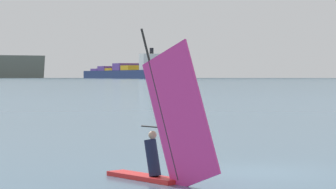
# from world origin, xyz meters

# --- Properties ---
(ground_plane) EXTENTS (4000.00, 4000.00, 0.00)m
(ground_plane) POSITION_xyz_m (0.00, 0.00, 0.00)
(ground_plane) COLOR #476B84
(windsurfer) EXTENTS (2.33, 3.73, 4.21)m
(windsurfer) POSITION_xyz_m (-2.95, -1.42, 1.07)
(windsurfer) COLOR red
(windsurfer) RESTS_ON ground_plane
(cargo_ship) EXTENTS (73.88, 197.12, 31.25)m
(cargo_ship) POSITION_xyz_m (109.66, 784.84, 6.68)
(cargo_ship) COLOR navy
(cargo_ship) RESTS_ON ground_plane
(distant_headland) EXTENTS (1169.16, 501.20, 30.51)m
(distant_headland) POSITION_xyz_m (116.82, 1161.59, 15.26)
(distant_headland) COLOR #60665B
(distant_headland) RESTS_ON ground_plane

